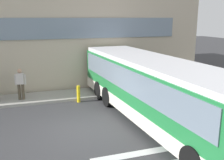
% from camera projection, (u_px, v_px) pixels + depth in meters
% --- Properties ---
extents(ground_plane, '(80.00, 90.00, 0.02)m').
position_uv_depth(ground_plane, '(81.00, 131.00, 10.44)').
color(ground_plane, '#353538').
rests_on(ground_plane, ground).
extents(terminal_building, '(20.83, 13.80, 6.53)m').
position_uv_depth(terminal_building, '(41.00, 33.00, 20.16)').
color(terminal_building, beige).
rests_on(terminal_building, ground).
extents(boarding_curb, '(23.03, 2.00, 0.15)m').
position_uv_depth(boarding_curb, '(64.00, 96.00, 14.85)').
color(boarding_curb, '#9E9B93').
rests_on(boarding_curb, ground).
extents(bus_main_foreground, '(3.29, 12.30, 2.70)m').
position_uv_depth(bus_main_foreground, '(156.00, 92.00, 11.03)').
color(bus_main_foreground, '#1E7238').
rests_on(bus_main_foreground, ground).
extents(passenger_at_curb_edge, '(0.58, 0.30, 1.68)m').
position_uv_depth(passenger_at_curb_edge, '(20.00, 83.00, 13.71)').
color(passenger_at_curb_edge, '#4C4233').
rests_on(passenger_at_curb_edge, boarding_curb).
extents(safety_bollard_yellow, '(0.18, 0.18, 0.90)m').
position_uv_depth(safety_bollard_yellow, '(78.00, 94.00, 13.85)').
color(safety_bollard_yellow, yellow).
rests_on(safety_bollard_yellow, ground).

